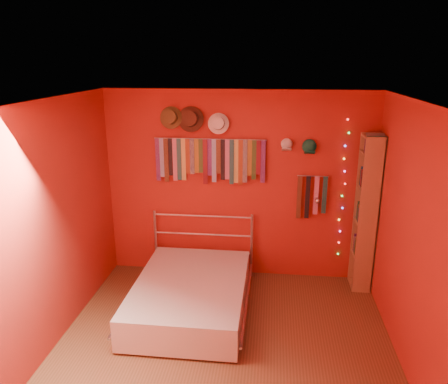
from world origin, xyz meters
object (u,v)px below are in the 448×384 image
(tie_rack, at_px, (210,159))
(bookshelf, at_px, (369,213))
(bed, at_px, (191,295))
(reading_lamp, at_px, (317,200))

(tie_rack, xyz_separation_m, bookshelf, (2.03, -0.15, -0.61))
(tie_rack, distance_m, bookshelf, 2.12)
(tie_rack, relative_size, bookshelf, 0.72)
(bookshelf, distance_m, bed, 2.41)
(reading_lamp, xyz_separation_m, bed, (-1.47, -0.83, -0.95))
(tie_rack, xyz_separation_m, bed, (-0.10, -0.98, -1.42))
(tie_rack, distance_m, reading_lamp, 1.46)
(tie_rack, relative_size, reading_lamp, 5.34)
(bookshelf, height_order, bed, bookshelf)
(tie_rack, distance_m, bed, 1.72)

